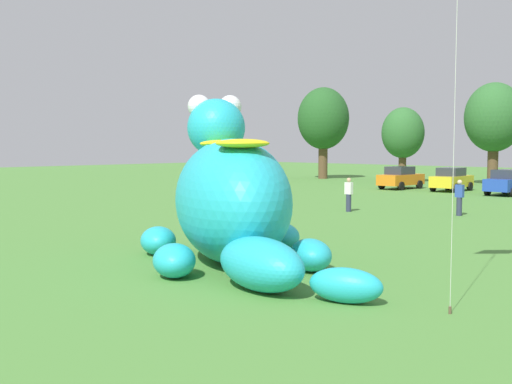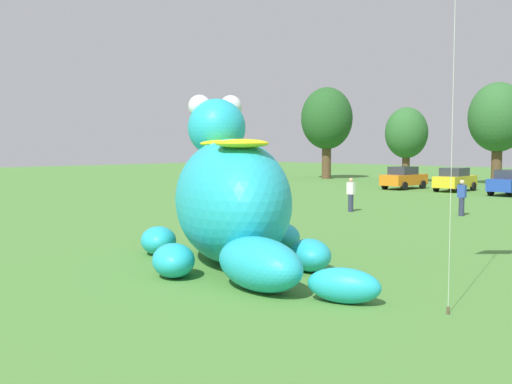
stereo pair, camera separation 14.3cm
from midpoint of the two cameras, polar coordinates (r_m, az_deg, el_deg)
ground_plane at (r=19.05m, az=-1.41°, el=-5.86°), size 160.00×160.00×0.00m
giant_inflatable_creature at (r=17.93m, az=-2.40°, el=-0.62°), size 9.62×6.78×4.99m
car_orange at (r=49.35m, az=12.86°, el=1.27°), size 2.02×4.14×1.72m
car_yellow at (r=47.94m, az=17.19°, el=1.10°), size 2.16×4.21×1.72m
car_blue at (r=45.39m, az=21.79°, el=0.82°), size 2.05×4.16×1.72m
tree_far_left at (r=63.29m, az=6.04°, el=6.58°), size 5.11×5.11×9.06m
tree_left at (r=58.15m, az=13.08°, el=5.19°), size 3.79×3.79×6.72m
tree_mid_left at (r=56.65m, az=20.66°, el=6.28°), size 4.83×4.83×8.58m
spectator_near_inflatable at (r=32.04m, az=8.26°, el=-0.25°), size 0.38×0.26×1.71m
spectator_mid_field at (r=32.05m, az=-1.31°, el=-0.21°), size 0.38×0.26×1.71m
spectator_by_cars at (r=31.33m, az=17.80°, el=-0.51°), size 0.38×0.26×1.71m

